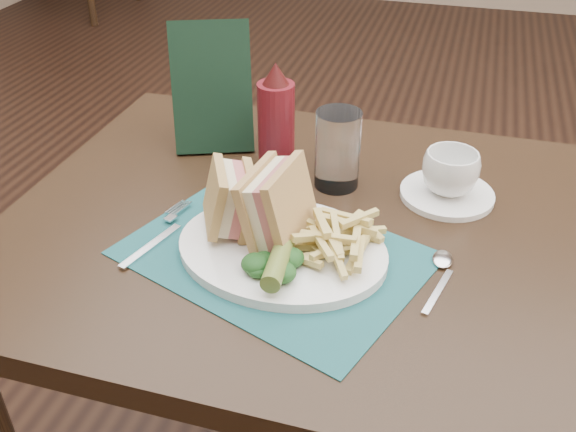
# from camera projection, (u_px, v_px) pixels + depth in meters

# --- Properties ---
(floor) EXTENTS (7.00, 7.00, 0.00)m
(floor) POSITION_uv_depth(u_px,v_px,m) (345.00, 343.00, 1.80)
(floor) COLOR black
(floor) RESTS_ON ground
(wall_back) EXTENTS (6.00, 0.00, 6.00)m
(wall_back) POSITION_uv_depth(u_px,v_px,m) (446.00, 5.00, 4.59)
(wall_back) COLOR tan
(wall_back) RESTS_ON ground
(table_main) EXTENTS (0.90, 0.75, 0.75)m
(table_main) POSITION_uv_depth(u_px,v_px,m) (299.00, 384.00, 1.19)
(table_main) COLOR black
(table_main) RESTS_ON ground
(placemat) EXTENTS (0.47, 0.41, 0.00)m
(placemat) POSITION_uv_depth(u_px,v_px,m) (275.00, 254.00, 0.91)
(placemat) COLOR #194D50
(placemat) RESTS_ON table_main
(plate) EXTENTS (0.32, 0.27, 0.01)m
(plate) POSITION_uv_depth(u_px,v_px,m) (282.00, 249.00, 0.90)
(plate) COLOR white
(plate) RESTS_ON placemat
(sandwich_half_a) EXTENTS (0.11, 0.12, 0.10)m
(sandwich_half_a) POSITION_uv_depth(u_px,v_px,m) (215.00, 200.00, 0.90)
(sandwich_half_a) COLOR tan
(sandwich_half_a) RESTS_ON plate
(sandwich_half_b) EXTENTS (0.09, 0.13, 0.12)m
(sandwich_half_b) POSITION_uv_depth(u_px,v_px,m) (263.00, 200.00, 0.89)
(sandwich_half_b) COLOR tan
(sandwich_half_b) RESTS_ON plate
(kale_garnish) EXTENTS (0.11, 0.08, 0.03)m
(kale_garnish) POSITION_uv_depth(u_px,v_px,m) (274.00, 262.00, 0.85)
(kale_garnish) COLOR #143916
(kale_garnish) RESTS_ON plate
(pickle_spear) EXTENTS (0.04, 0.12, 0.03)m
(pickle_spear) POSITION_uv_depth(u_px,v_px,m) (280.00, 257.00, 0.84)
(pickle_spear) COLOR #586B28
(pickle_spear) RESTS_ON plate
(fries_pile) EXTENTS (0.18, 0.20, 0.05)m
(fries_pile) POSITION_uv_depth(u_px,v_px,m) (339.00, 232.00, 0.88)
(fries_pile) COLOR tan
(fries_pile) RESTS_ON plate
(fork) EXTENTS (0.08, 0.17, 0.01)m
(fork) POSITION_uv_depth(u_px,v_px,m) (160.00, 232.00, 0.94)
(fork) COLOR silver
(fork) RESTS_ON placemat
(spoon) EXTENTS (0.07, 0.15, 0.01)m
(spoon) POSITION_uv_depth(u_px,v_px,m) (440.00, 278.00, 0.86)
(spoon) COLOR silver
(spoon) RESTS_ON table_main
(saucer) EXTENTS (0.20, 0.20, 0.01)m
(saucer) POSITION_uv_depth(u_px,v_px,m) (447.00, 194.00, 1.03)
(saucer) COLOR white
(saucer) RESTS_ON table_main
(coffee_cup) EXTENTS (0.13, 0.13, 0.07)m
(coffee_cup) POSITION_uv_depth(u_px,v_px,m) (450.00, 173.00, 1.01)
(coffee_cup) COLOR white
(coffee_cup) RESTS_ON saucer
(drinking_glass) EXTENTS (0.09, 0.09, 0.13)m
(drinking_glass) POSITION_uv_depth(u_px,v_px,m) (338.00, 150.00, 1.03)
(drinking_glass) COLOR white
(drinking_glass) RESTS_ON table_main
(ketchup_bottle) EXTENTS (0.08, 0.08, 0.19)m
(ketchup_bottle) POSITION_uv_depth(u_px,v_px,m) (276.00, 116.00, 1.07)
(ketchup_bottle) COLOR #560E15
(ketchup_bottle) RESTS_ON table_main
(check_presenter) EXTENTS (0.16, 0.13, 0.22)m
(check_presenter) POSITION_uv_depth(u_px,v_px,m) (212.00, 88.00, 1.13)
(check_presenter) COLOR black
(check_presenter) RESTS_ON table_main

